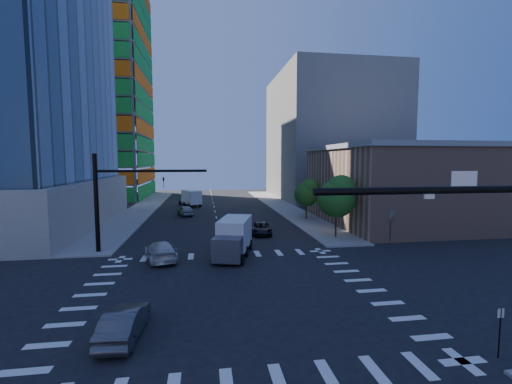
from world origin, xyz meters
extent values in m
plane|color=black|center=(0.00, 0.00, 0.00)|extent=(160.00, 160.00, 0.00)
cube|color=silver|center=(0.00, 0.00, 0.01)|extent=(20.00, 20.00, 0.01)
cube|color=gray|center=(12.50, 40.00, 0.07)|extent=(5.00, 60.00, 0.15)
cube|color=gray|center=(-12.50, 40.00, 0.07)|extent=(5.00, 60.00, 0.15)
cube|color=#1A9031|center=(-14.90, 62.00, 24.50)|extent=(0.12, 24.00, 49.00)
cube|color=#D85D0C|center=(-27.50, 49.40, 24.50)|extent=(24.00, 0.12, 49.00)
cube|color=tan|center=(25.00, 22.00, 5.00)|extent=(20.00, 22.00, 10.00)
cube|color=slate|center=(25.00, 22.00, 10.30)|extent=(20.50, 22.50, 0.60)
cube|color=slate|center=(27.00, 55.00, 14.00)|extent=(24.00, 30.00, 28.00)
cylinder|color=black|center=(6.50, -11.50, 7.55)|extent=(10.00, 0.24, 0.24)
imported|color=black|center=(4.00, -11.50, 6.45)|extent=(0.16, 0.20, 1.00)
cube|color=white|center=(6.50, -11.50, 7.90)|extent=(0.90, 0.04, 0.50)
cylinder|color=black|center=(-11.50, 11.50, 4.65)|extent=(0.40, 0.40, 9.00)
cylinder|color=black|center=(-6.50, 11.50, 7.55)|extent=(10.00, 0.24, 0.24)
imported|color=black|center=(-5.50, 11.50, 6.45)|extent=(0.16, 0.20, 1.00)
cylinder|color=#382316|center=(12.50, 14.00, 1.29)|extent=(0.20, 0.20, 2.27)
sphere|color=#1C4512|center=(12.50, 14.00, 4.38)|extent=(4.16, 4.16, 4.16)
sphere|color=#317928|center=(12.90, 13.70, 5.35)|extent=(3.25, 3.25, 3.25)
cylinder|color=#382316|center=(12.80, 26.00, 1.11)|extent=(0.20, 0.20, 1.92)
sphere|color=#1C4512|center=(12.80, 26.00, 3.72)|extent=(3.52, 3.52, 3.52)
sphere|color=#317928|center=(13.20, 25.70, 4.55)|extent=(2.75, 2.75, 2.75)
cylinder|color=black|center=(10.70, -9.00, 1.10)|extent=(0.06, 0.06, 2.20)
cube|color=silver|center=(10.70, -9.00, 2.00)|extent=(0.30, 0.03, 0.40)
imported|color=black|center=(4.71, 17.24, 0.67)|extent=(2.66, 5.02, 1.34)
imported|color=silver|center=(-5.54, 8.33, 0.79)|extent=(3.63, 5.85, 1.58)
imported|color=#93969A|center=(-4.74, 32.48, 0.79)|extent=(3.07, 4.97, 1.58)
imported|color=#444448|center=(-5.62, -4.76, 0.74)|extent=(1.85, 4.57, 1.48)
cube|color=silver|center=(0.70, 8.40, 1.94)|extent=(3.72, 5.57, 2.65)
cube|color=#44454D|center=(0.70, 8.40, 1.27)|extent=(2.75, 2.39, 1.94)
cube|color=silver|center=(-4.50, 43.92, 1.79)|extent=(3.98, 5.21, 2.45)
cube|color=#44454D|center=(-4.50, 43.92, 1.18)|extent=(2.67, 2.43, 1.79)
camera|label=1|loc=(-1.74, -21.31, 8.47)|focal=24.00mm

